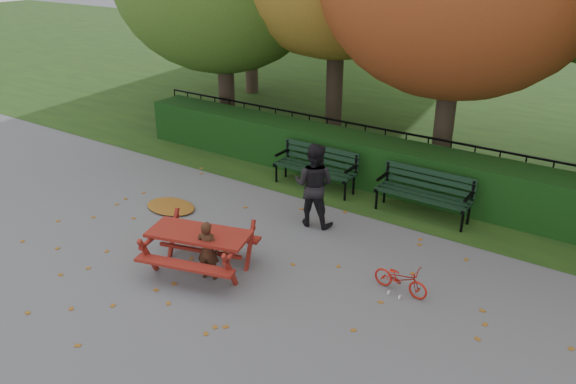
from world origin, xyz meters
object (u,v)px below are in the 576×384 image
Objects in this scene: picnic_table at (199,241)px; bench_right at (425,190)px; bicycle at (401,279)px; adult at (314,185)px; bench_left at (317,164)px; child at (208,250)px.

bench_right is at bearing 44.78° from picnic_table.
adult is at bearing 66.88° from bicycle.
picnic_table is 2.16× the size of bicycle.
bench_left is 1.00× the size of bench_right.
bench_left is at bearing -102.75° from child.
adult is at bearing -118.29° from child.
child is at bearing 70.81° from adult.
bench_left is 3.89m from picnic_table.
picnic_table is at bearing 116.96° from bicycle.
bench_left reaches higher than bicycle.
bench_left and bench_right have the same top height.
bench_left is 1.14× the size of adult.
child is (0.26, -0.10, -0.04)m from picnic_table.
bench_left is 4.11m from bicycle.
bicycle is at bearing -74.96° from bench_right.
child is 2.95m from bicycle.
picnic_table is 3.15m from bicycle.
bench_left is 4.02m from child.
child is at bearing -115.60° from bench_right.
bench_right is at bearing -146.21° from adult.
child is 1.12× the size of bicycle.
child is 2.52m from adult.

